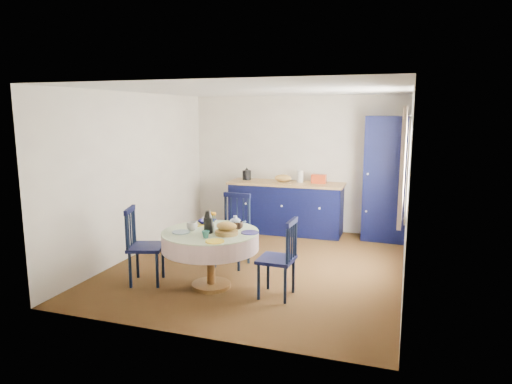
{
  "coord_description": "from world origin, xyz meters",
  "views": [
    {
      "loc": [
        1.97,
        -6.06,
        2.21
      ],
      "look_at": [
        -0.11,
        0.2,
        1.04
      ],
      "focal_mm": 32.0,
      "sensor_mm": 36.0,
      "label": 1
    }
  ],
  "objects_px": {
    "kitchen_counter": "(286,207)",
    "mug_b": "(206,234)",
    "cobalt_bowl": "(207,222)",
    "pantry_cabinet": "(387,179)",
    "chair_right": "(280,258)",
    "mug_a": "(192,226)",
    "chair_left": "(143,245)",
    "mug_d": "(206,221)",
    "chair_far": "(233,230)",
    "dining_table": "(211,241)",
    "mug_c": "(238,225)"
  },
  "relations": [
    {
      "from": "dining_table",
      "to": "mug_a",
      "type": "xyz_separation_m",
      "value": [
        -0.25,
        -0.04,
        0.17
      ]
    },
    {
      "from": "chair_right",
      "to": "mug_a",
      "type": "height_order",
      "value": "chair_right"
    },
    {
      "from": "mug_c",
      "to": "pantry_cabinet",
      "type": "bearing_deg",
      "value": 58.86
    },
    {
      "from": "chair_far",
      "to": "mug_a",
      "type": "xyz_separation_m",
      "value": [
        -0.18,
        -0.94,
        0.26
      ]
    },
    {
      "from": "mug_d",
      "to": "kitchen_counter",
      "type": "bearing_deg",
      "value": 80.61
    },
    {
      "from": "mug_c",
      "to": "mug_a",
      "type": "bearing_deg",
      "value": -155.16
    },
    {
      "from": "mug_a",
      "to": "mug_c",
      "type": "relative_size",
      "value": 1.12
    },
    {
      "from": "chair_far",
      "to": "cobalt_bowl",
      "type": "bearing_deg",
      "value": -100.62
    },
    {
      "from": "kitchen_counter",
      "to": "chair_right",
      "type": "xyz_separation_m",
      "value": [
        0.69,
        -2.92,
        0.01
      ]
    },
    {
      "from": "chair_left",
      "to": "cobalt_bowl",
      "type": "relative_size",
      "value": 4.36
    },
    {
      "from": "chair_right",
      "to": "mug_b",
      "type": "relative_size",
      "value": 10.32
    },
    {
      "from": "dining_table",
      "to": "mug_c",
      "type": "height_order",
      "value": "dining_table"
    },
    {
      "from": "dining_table",
      "to": "mug_d",
      "type": "height_order",
      "value": "dining_table"
    },
    {
      "from": "chair_left",
      "to": "mug_c",
      "type": "bearing_deg",
      "value": -92.36
    },
    {
      "from": "mug_c",
      "to": "cobalt_bowl",
      "type": "distance_m",
      "value": 0.51
    },
    {
      "from": "chair_left",
      "to": "mug_b",
      "type": "relative_size",
      "value": 10.72
    },
    {
      "from": "pantry_cabinet",
      "to": "dining_table",
      "type": "bearing_deg",
      "value": -121.25
    },
    {
      "from": "mug_a",
      "to": "cobalt_bowl",
      "type": "xyz_separation_m",
      "value": [
        0.04,
        0.37,
        -0.03
      ]
    },
    {
      "from": "chair_right",
      "to": "chair_left",
      "type": "bearing_deg",
      "value": -84.29
    },
    {
      "from": "chair_far",
      "to": "cobalt_bowl",
      "type": "height_order",
      "value": "chair_far"
    },
    {
      "from": "chair_right",
      "to": "mug_d",
      "type": "relative_size",
      "value": 10.29
    },
    {
      "from": "chair_right",
      "to": "chair_far",
      "type": "bearing_deg",
      "value": -131.88
    },
    {
      "from": "mug_c",
      "to": "kitchen_counter",
      "type": "bearing_deg",
      "value": 91.64
    },
    {
      "from": "chair_right",
      "to": "mug_c",
      "type": "distance_m",
      "value": 0.72
    },
    {
      "from": "kitchen_counter",
      "to": "mug_a",
      "type": "height_order",
      "value": "kitchen_counter"
    },
    {
      "from": "kitchen_counter",
      "to": "mug_d",
      "type": "xyz_separation_m",
      "value": [
        -0.43,
        -2.57,
        0.29
      ]
    },
    {
      "from": "mug_a",
      "to": "mug_d",
      "type": "relative_size",
      "value": 1.45
    },
    {
      "from": "dining_table",
      "to": "chair_far",
      "type": "height_order",
      "value": "chair_far"
    },
    {
      "from": "dining_table",
      "to": "mug_a",
      "type": "bearing_deg",
      "value": -171.86
    },
    {
      "from": "chair_right",
      "to": "mug_b",
      "type": "xyz_separation_m",
      "value": [
        -0.83,
        -0.28,
        0.29
      ]
    },
    {
      "from": "cobalt_bowl",
      "to": "pantry_cabinet",
      "type": "bearing_deg",
      "value": 50.73
    },
    {
      "from": "kitchen_counter",
      "to": "chair_far",
      "type": "distance_m",
      "value": 2.01
    },
    {
      "from": "chair_right",
      "to": "cobalt_bowl",
      "type": "relative_size",
      "value": 4.2
    },
    {
      "from": "mug_a",
      "to": "chair_right",
      "type": "bearing_deg",
      "value": 0.85
    },
    {
      "from": "chair_left",
      "to": "chair_far",
      "type": "distance_m",
      "value": 1.34
    },
    {
      "from": "kitchen_counter",
      "to": "mug_d",
      "type": "height_order",
      "value": "kitchen_counter"
    },
    {
      "from": "chair_far",
      "to": "chair_right",
      "type": "relative_size",
      "value": 1.07
    },
    {
      "from": "kitchen_counter",
      "to": "mug_b",
      "type": "xyz_separation_m",
      "value": [
        -0.14,
        -3.19,
        0.29
      ]
    },
    {
      "from": "kitchen_counter",
      "to": "cobalt_bowl",
      "type": "relative_size",
      "value": 9.17
    },
    {
      "from": "mug_a",
      "to": "mug_b",
      "type": "bearing_deg",
      "value": -40.21
    },
    {
      "from": "kitchen_counter",
      "to": "chair_left",
      "type": "xyz_separation_m",
      "value": [
        -1.12,
        -3.03,
        0.03
      ]
    },
    {
      "from": "chair_left",
      "to": "mug_b",
      "type": "height_order",
      "value": "chair_left"
    },
    {
      "from": "mug_c",
      "to": "chair_far",
      "type": "bearing_deg",
      "value": 116.49
    },
    {
      "from": "mug_a",
      "to": "mug_c",
      "type": "distance_m",
      "value": 0.58
    },
    {
      "from": "mug_b",
      "to": "mug_c",
      "type": "height_order",
      "value": "mug_c"
    },
    {
      "from": "pantry_cabinet",
      "to": "dining_table",
      "type": "height_order",
      "value": "pantry_cabinet"
    },
    {
      "from": "chair_left",
      "to": "cobalt_bowl",
      "type": "distance_m",
      "value": 0.88
    },
    {
      "from": "mug_b",
      "to": "cobalt_bowl",
      "type": "relative_size",
      "value": 0.41
    },
    {
      "from": "mug_b",
      "to": "mug_c",
      "type": "xyz_separation_m",
      "value": [
        0.22,
        0.51,
        0.0
      ]
    },
    {
      "from": "pantry_cabinet",
      "to": "chair_far",
      "type": "height_order",
      "value": "pantry_cabinet"
    }
  ]
}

